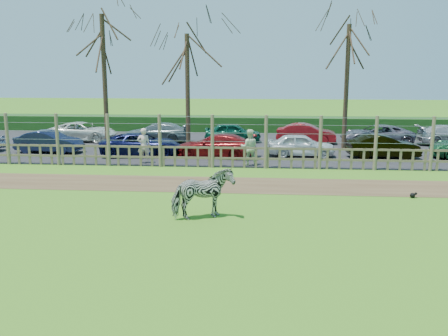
# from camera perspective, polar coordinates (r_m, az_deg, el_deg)

# --- Properties ---
(ground) EXTENTS (120.00, 120.00, 0.00)m
(ground) POSITION_cam_1_polar(r_m,az_deg,el_deg) (15.91, -4.36, -5.62)
(ground) COLOR #71A930
(ground) RESTS_ON ground
(dirt_strip) EXTENTS (34.00, 2.80, 0.01)m
(dirt_strip) POSITION_cam_1_polar(r_m,az_deg,el_deg) (20.21, -2.36, -1.87)
(dirt_strip) COLOR brown
(dirt_strip) RESTS_ON ground
(asphalt) EXTENTS (44.00, 13.00, 0.04)m
(asphalt) POSITION_cam_1_polar(r_m,az_deg,el_deg) (29.97, -0.01, 2.55)
(asphalt) COLOR #232326
(asphalt) RESTS_ON ground
(hedge) EXTENTS (46.00, 2.00, 1.10)m
(hedge) POSITION_cam_1_polar(r_m,az_deg,el_deg) (36.82, 0.90, 5.05)
(hedge) COLOR #1E4716
(hedge) RESTS_ON ground
(fence) EXTENTS (30.16, 0.16, 2.50)m
(fence) POSITION_cam_1_polar(r_m,az_deg,el_deg) (23.46, -1.32, 1.99)
(fence) COLOR brown
(fence) RESTS_ON ground
(tree_left) EXTENTS (4.80, 4.80, 7.88)m
(tree_left) POSITION_cam_1_polar(r_m,az_deg,el_deg) (28.94, -13.64, 13.04)
(tree_left) COLOR #3D2B1E
(tree_left) RESTS_ON ground
(tree_mid) EXTENTS (4.80, 4.80, 6.83)m
(tree_mid) POSITION_cam_1_polar(r_m,az_deg,el_deg) (28.85, -4.22, 11.84)
(tree_mid) COLOR #3D2B1E
(tree_mid) RESTS_ON ground
(tree_right) EXTENTS (4.80, 4.80, 7.35)m
(tree_right) POSITION_cam_1_polar(r_m,az_deg,el_deg) (29.37, 13.97, 12.26)
(tree_right) COLOR #3D2B1E
(tree_right) RESTS_ON ground
(zebra) EXTENTS (2.09, 1.60, 1.61)m
(zebra) POSITION_cam_1_polar(r_m,az_deg,el_deg) (15.49, -2.47, -2.97)
(zebra) COLOR gray
(zebra) RESTS_ON ground
(visitor_a) EXTENTS (0.69, 0.52, 1.72)m
(visitor_a) POSITION_cam_1_polar(r_m,az_deg,el_deg) (24.70, -9.15, 2.56)
(visitor_a) COLOR beige
(visitor_a) RESTS_ON asphalt
(visitor_b) EXTENTS (0.87, 0.69, 1.72)m
(visitor_b) POSITION_cam_1_polar(r_m,az_deg,el_deg) (23.88, 2.90, 2.39)
(visitor_b) COLOR beige
(visitor_b) RESTS_ON asphalt
(crow) EXTENTS (0.25, 0.19, 0.21)m
(crow) POSITION_cam_1_polar(r_m,az_deg,el_deg) (19.37, 20.78, -2.92)
(crow) COLOR black
(crow) RESTS_ON ground
(car_1) EXTENTS (3.74, 1.57, 1.20)m
(car_1) POSITION_cam_1_polar(r_m,az_deg,el_deg) (29.07, -19.38, 2.86)
(car_1) COLOR #171E3C
(car_1) RESTS_ON asphalt
(car_2) EXTENTS (4.50, 2.43, 1.20)m
(car_2) POSITION_cam_1_polar(r_m,az_deg,el_deg) (26.83, -9.41, 2.68)
(car_2) COLOR #0D113B
(car_2) RESTS_ON asphalt
(car_3) EXTENTS (4.33, 2.23, 1.20)m
(car_3) POSITION_cam_1_polar(r_m,az_deg,el_deg) (26.09, -0.93, 2.59)
(car_3) COLOR maroon
(car_3) RESTS_ON asphalt
(car_4) EXTENTS (3.53, 1.42, 1.20)m
(car_4) POSITION_cam_1_polar(r_m,az_deg,el_deg) (26.59, 8.79, 2.63)
(car_4) COLOR silver
(car_4) RESTS_ON asphalt
(car_5) EXTENTS (3.74, 1.60, 1.20)m
(car_5) POSITION_cam_1_polar(r_m,az_deg,el_deg) (27.04, 17.71, 2.36)
(car_5) COLOR black
(car_5) RESTS_ON asphalt
(car_8) EXTENTS (4.40, 2.18, 1.20)m
(car_8) POSITION_cam_1_polar(r_m,az_deg,el_deg) (33.00, -15.83, 4.03)
(car_8) COLOR silver
(car_8) RESTS_ON asphalt
(car_9) EXTENTS (4.15, 1.72, 1.20)m
(car_9) POSITION_cam_1_polar(r_m,az_deg,el_deg) (31.63, -7.72, 4.05)
(car_9) COLOR slate
(car_9) RESTS_ON asphalt
(car_10) EXTENTS (3.59, 1.59, 1.20)m
(car_10) POSITION_cam_1_polar(r_m,az_deg,el_deg) (31.38, 1.01, 4.10)
(car_10) COLOR #0E5239
(car_10) RESTS_ON asphalt
(car_11) EXTENTS (3.75, 1.64, 1.20)m
(car_11) POSITION_cam_1_polar(r_m,az_deg,el_deg) (31.32, 9.38, 3.93)
(car_11) COLOR maroon
(car_11) RESTS_ON asphalt
(car_12) EXTENTS (4.38, 2.13, 1.20)m
(car_12) POSITION_cam_1_polar(r_m,az_deg,el_deg) (31.67, 17.06, 3.66)
(car_12) COLOR slate
(car_12) RESTS_ON asphalt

